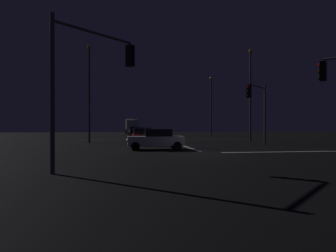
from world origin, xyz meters
name	(u,v)px	position (x,y,z in m)	size (l,w,h in m)	color
ground	(204,154)	(0.00, 0.00, -0.05)	(120.00, 120.00, 0.10)	black
stop_line_north	(182,145)	(0.00, 7.74, 0.00)	(0.35, 13.21, 0.01)	white
centre_line_ns	(165,140)	(0.00, 19.34, 0.00)	(22.00, 0.15, 0.01)	yellow
crosswalk_bar_east	(312,151)	(7.84, 0.00, 0.00)	(13.21, 0.40, 0.01)	white
sedan_red	(142,136)	(-3.54, 9.80, 0.80)	(2.02, 4.33, 1.57)	maroon
sedan_blue	(142,134)	(-3.17, 15.27, 0.80)	(2.02, 4.33, 1.57)	navy
sedan_black	(137,133)	(-3.56, 20.76, 0.80)	(2.02, 4.33, 1.57)	black
sedan_silver	(137,132)	(-3.26, 27.44, 0.80)	(2.02, 4.33, 1.57)	#B7B7BC
sedan_gray	(134,131)	(-3.40, 33.46, 0.80)	(2.02, 4.33, 1.57)	slate
sedan_green	(134,130)	(-3.09, 40.03, 0.80)	(2.02, 4.33, 1.57)	#14512D
box_truck	(132,125)	(-3.35, 47.38, 1.71)	(2.68, 8.28, 3.08)	beige
sedan_white_crossing	(156,139)	(-2.91, 3.30, 0.80)	(4.33, 2.02, 1.57)	silver
traffic_signal_ne	(258,103)	(6.91, 6.91, 3.93)	(3.06, 3.06, 5.69)	#4C4C51
traffic_signal_sw	(90,69)	(-6.83, -6.83, 4.31)	(3.38, 3.38, 6.22)	#4C4C51
streetlamp_left_near	(89,87)	(-8.84, 13.34, 5.80)	(0.44, 0.44, 10.18)	#424247
streetlamp_right_far	(211,102)	(8.84, 29.34, 5.48)	(0.44, 0.44, 9.56)	#424247
streetlamp_right_near	(250,89)	(8.84, 13.34, 5.90)	(0.44, 0.44, 10.39)	#424247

